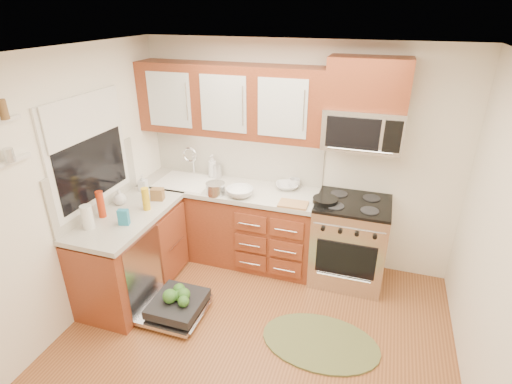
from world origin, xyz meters
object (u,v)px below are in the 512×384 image
(rug, at_px, (320,342))
(cup, at_px, (294,183))
(upper_cabinets, at_px, (230,100))
(sink, at_px, (186,191))
(dishwasher, at_px, (175,306))
(stock_pot, at_px, (215,189))
(cutting_board, at_px, (293,204))
(bowl_b, at_px, (240,192))
(bowl_a, at_px, (287,186))
(range, at_px, (349,241))
(paper_towel_roll, at_px, (87,217))
(skillet, at_px, (325,200))
(microwave, at_px, (363,129))

(rug, distance_m, cup, 1.70)
(upper_cabinets, distance_m, sink, 1.21)
(dishwasher, distance_m, stock_pot, 1.28)
(dishwasher, distance_m, cutting_board, 1.56)
(rug, distance_m, bowl_b, 1.70)
(upper_cabinets, distance_m, rug, 2.58)
(cutting_board, relative_size, cup, 2.27)
(sink, distance_m, cup, 1.28)
(stock_pot, relative_size, bowl_b, 0.72)
(bowl_b, bearing_deg, bowl_a, 38.79)
(rug, distance_m, cutting_board, 1.35)
(range, relative_size, cutting_board, 3.18)
(paper_towel_roll, bearing_deg, skillet, 29.89)
(bowl_a, relative_size, cup, 1.89)
(rug, height_order, paper_towel_roll, paper_towel_roll)
(stock_pot, bearing_deg, upper_cabinets, 81.62)
(rug, height_order, stock_pot, stock_pot)
(skillet, bearing_deg, upper_cabinets, 167.81)
(paper_towel_roll, bearing_deg, stock_pot, 51.59)
(upper_cabinets, bearing_deg, bowl_b, -56.18)
(range, height_order, microwave, microwave)
(upper_cabinets, distance_m, bowl_b, 0.98)
(cutting_board, relative_size, bowl_a, 1.20)
(dishwasher, distance_m, bowl_a, 1.74)
(microwave, bearing_deg, skillet, -142.10)
(rug, bearing_deg, upper_cabinets, 137.26)
(cutting_board, xyz_separation_m, bowl_a, (-0.16, 0.38, 0.02))
(paper_towel_roll, height_order, cup, paper_towel_roll)
(stock_pot, height_order, cup, stock_pot)
(sink, height_order, rug, sink)
(bowl_a, bearing_deg, paper_towel_roll, -137.15)
(cutting_board, bearing_deg, sink, 171.51)
(dishwasher, xyz_separation_m, bowl_b, (0.35, 0.95, 0.87))
(rug, relative_size, bowl_a, 4.32)
(paper_towel_roll, bearing_deg, range, 28.68)
(range, distance_m, cutting_board, 0.78)
(paper_towel_roll, bearing_deg, bowl_a, 42.85)
(cutting_board, bearing_deg, upper_cabinets, 156.45)
(upper_cabinets, bearing_deg, rug, -42.74)
(dishwasher, bearing_deg, rug, 2.78)
(upper_cabinets, xyz_separation_m, bowl_b, (0.22, -0.32, -0.90))
(range, relative_size, skillet, 3.65)
(stock_pot, height_order, paper_towel_roll, paper_towel_roll)
(microwave, xyz_separation_m, rug, (-0.10, -1.18, -1.69))
(stock_pot, bearing_deg, microwave, 12.76)
(skillet, xyz_separation_m, cutting_board, (-0.31, -0.11, -0.04))
(range, distance_m, cup, 0.87)
(upper_cabinets, distance_m, microwave, 1.42)
(cutting_board, bearing_deg, rug, -60.06)
(rug, xyz_separation_m, paper_towel_roll, (-2.18, -0.19, 1.03))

